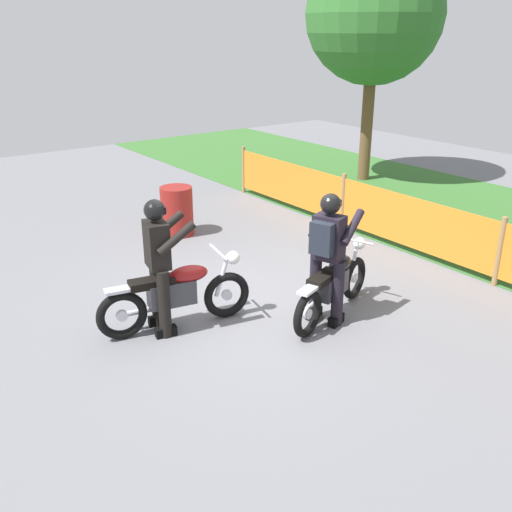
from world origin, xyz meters
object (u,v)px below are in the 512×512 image
motorcycle_trailing (177,294)px  rider_lead (328,252)px  motorcycle_lead (333,285)px  rider_trailing (159,262)px  oil_drum (177,211)px

motorcycle_trailing → rider_lead: (0.99, 1.59, 0.50)m
motorcycle_lead → rider_trailing: rider_trailing is taller
motorcycle_trailing → rider_lead: 1.94m
motorcycle_lead → motorcycle_trailing: (-0.92, -1.78, 0.02)m
rider_lead → rider_trailing: (-1.03, -1.77, -0.03)m
rider_trailing → oil_drum: bearing=69.6°
rider_trailing → rider_lead: bearing=-18.2°
rider_trailing → oil_drum: size_ratio=1.92×
rider_trailing → oil_drum: rider_trailing is taller
motorcycle_trailing → oil_drum: (-3.07, 1.72, -0.01)m
motorcycle_lead → oil_drum: motorcycle_lead is taller
motorcycle_lead → motorcycle_trailing: bearing=133.8°
motorcycle_trailing → rider_trailing: size_ratio=1.15×
rider_trailing → oil_drum: 3.61m
motorcycle_trailing → oil_drum: size_ratio=2.22×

